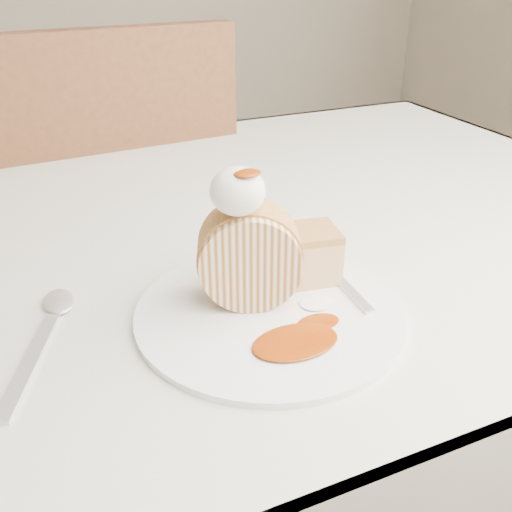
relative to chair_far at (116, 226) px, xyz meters
name	(u,v)px	position (x,y,z in m)	size (l,w,h in m)	color
table	(184,282)	(0.01, -0.47, 0.11)	(1.40, 0.90, 0.75)	beige
chair_far	(116,226)	(0.00, 0.00, 0.00)	(0.48, 0.48, 0.96)	brown
plate	(269,312)	(0.03, -0.71, 0.21)	(0.26, 0.26, 0.01)	white
roulade_slice	(250,256)	(0.02, -0.69, 0.26)	(0.10, 0.10, 0.05)	#FFE1B1
cake_chunk	(308,257)	(0.09, -0.67, 0.24)	(0.06, 0.05, 0.05)	tan
whipped_cream	(238,191)	(0.01, -0.69, 0.33)	(0.05, 0.05, 0.04)	white
caramel_drizzle	(247,167)	(0.01, -0.70, 0.36)	(0.03, 0.02, 0.01)	#862D05
caramel_pool	(295,342)	(0.03, -0.77, 0.21)	(0.08, 0.05, 0.00)	#862D05
fork	(343,284)	(0.12, -0.70, 0.21)	(0.02, 0.16, 0.00)	silver
spoon	(30,363)	(-0.19, -0.70, 0.21)	(0.03, 0.18, 0.00)	silver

